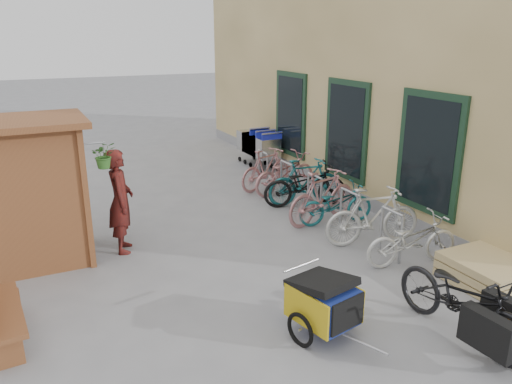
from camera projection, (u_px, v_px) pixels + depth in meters
name	position (u px, v px, depth m)	size (l,w,h in m)	color
ground	(270.00, 286.00, 7.57)	(80.00, 80.00, 0.00)	gray
building	(411.00, 40.00, 13.07)	(6.07, 13.00, 7.00)	#D7BA7B
kiosk	(14.00, 174.00, 7.85)	(2.49, 1.65, 2.40)	brown
bike_rack	(314.00, 191.00, 10.43)	(0.05, 5.35, 0.86)	#A5A8AD
pallet_stack	(488.00, 272.00, 7.56)	(1.00, 1.20, 0.40)	tan
shopping_carts	(258.00, 144.00, 14.18)	(0.63, 1.74, 1.13)	silver
child_trailer	(324.00, 301.00, 6.24)	(0.91, 1.46, 0.84)	navy
cargo_bike	(465.00, 301.00, 6.14)	(0.81, 2.03, 1.05)	black
person_kiosk	(120.00, 201.00, 8.56)	(0.67, 0.44, 1.82)	maroon
bike_0	(412.00, 240.00, 8.17)	(0.57, 1.64, 0.86)	silver
bike_1	(373.00, 216.00, 8.92)	(0.51, 1.79, 1.08)	silver
bike_2	(336.00, 204.00, 9.94)	(0.55, 1.57, 0.83)	#1B676E
bike_3	(323.00, 196.00, 9.98)	(0.51, 1.81, 1.09)	#BB797B
bike_4	(305.00, 185.00, 10.94)	(0.65, 1.85, 0.97)	black
bike_5	(305.00, 182.00, 11.06)	(0.49, 1.73, 1.04)	#1B676E
bike_6	(285.00, 173.00, 11.90)	(0.63, 1.82, 0.95)	#BB797B
bike_7	(266.00, 169.00, 12.17)	(0.47, 1.66, 1.00)	#BB797B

